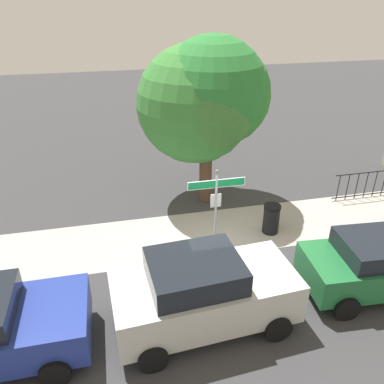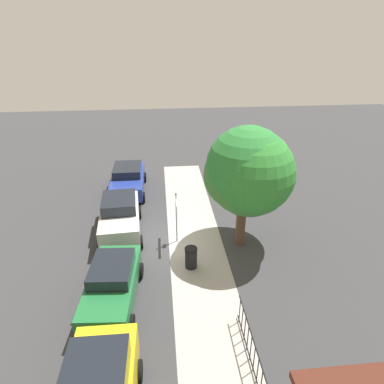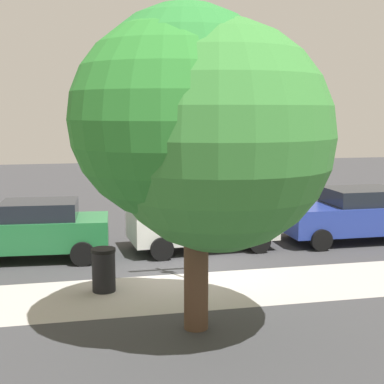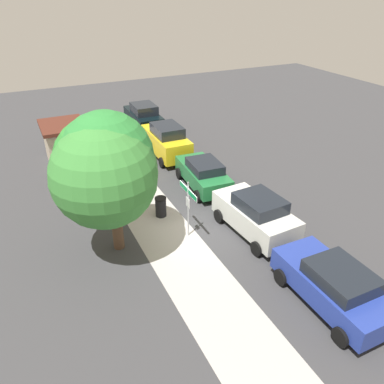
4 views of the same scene
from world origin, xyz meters
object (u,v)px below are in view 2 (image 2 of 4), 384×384
Objects in this scene: car_blue at (128,179)px; car_silver at (120,216)px; shade_tree at (248,172)px; street_sign at (176,209)px; trash_bin at (191,258)px; car_green at (112,284)px.

car_silver is at bearing -0.46° from car_blue.
shade_tree is at bearing 71.26° from car_silver.
street_sign reaches higher than car_silver.
street_sign is 2.47m from trash_bin.
car_blue is 1.03× the size of car_silver.
street_sign is at bearing -166.14° from trash_bin.
car_blue is at bearing -157.73° from trash_bin.
shade_tree is 1.32× the size of car_blue.
shade_tree reaches higher than street_sign.
street_sign is 0.62× the size of car_silver.
car_blue is at bearing -137.35° from shade_tree.
car_silver is at bearing -174.15° from car_green.
street_sign is 0.60× the size of car_blue.
car_blue is (-6.40, -5.89, -2.92)m from shade_tree.
car_green is at bearing -61.20° from trash_bin.
shade_tree reaches higher than car_blue.
car_green is at bearing 0.61° from car_blue.
car_green is at bearing -2.04° from car_silver.
street_sign reaches higher than car_blue.
shade_tree reaches higher than trash_bin.
shade_tree is 1.37× the size of car_green.
car_green is at bearing -35.10° from street_sign.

